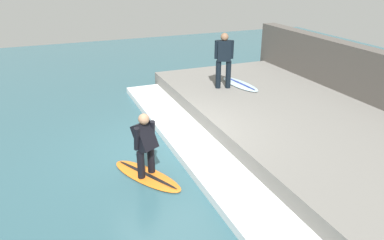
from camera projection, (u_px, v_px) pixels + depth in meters
name	position (u px, v px, depth m)	size (l,w,h in m)	color
ground_plane	(168.00, 151.00, 8.71)	(28.00, 28.00, 0.00)	#335B66
concrete_ledge	(289.00, 120.00, 9.76)	(4.40, 9.59, 0.54)	slate
back_wall	(366.00, 84.00, 10.34)	(0.50, 10.07, 1.92)	#544F49
wave_foam_crest	(192.00, 144.00, 8.89)	(1.08, 9.11, 0.18)	white
surfboard_riding	(147.00, 176.00, 7.67)	(1.34, 1.87, 0.07)	orange
surfer_riding	(145.00, 142.00, 7.37)	(0.52, 0.55, 1.34)	black
surfer_waiting_near	(224.00, 58.00, 11.03)	(0.53, 0.37, 1.66)	black
surfboard_waiting_near	(240.00, 84.00, 11.63)	(0.73, 1.74, 0.07)	silver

